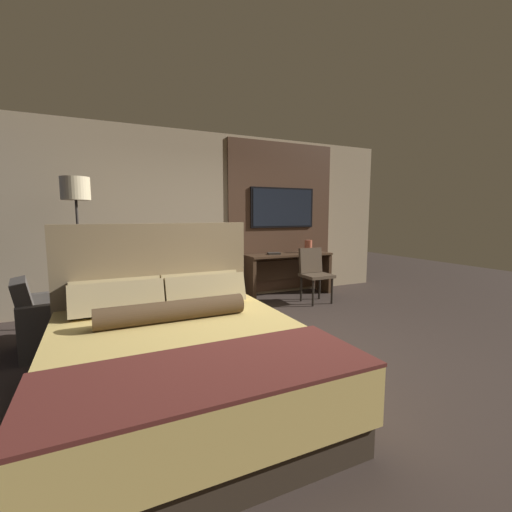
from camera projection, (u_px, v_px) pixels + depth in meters
name	position (u px, v px, depth m)	size (l,w,h in m)	color
ground_plane	(277.00, 356.00, 3.55)	(16.00, 16.00, 0.00)	#332823
wall_back_tv_panel	(214.00, 218.00, 5.79)	(7.20, 0.09, 2.80)	tan
bed	(180.00, 356.00, 2.68)	(1.90, 2.20, 1.37)	#33281E
desk	(287.00, 267.00, 6.21)	(1.60, 0.48, 0.76)	#422D1E
tv	(283.00, 208.00, 6.25)	(1.28, 0.04, 0.72)	black
desk_chair	(314.00, 270.00, 5.73)	(0.46, 0.46, 0.90)	#4C3D2D
armchair_by_window	(53.00, 324.00, 3.72)	(0.82, 0.84, 0.80)	#47423D
floor_lamp	(76.00, 201.00, 4.23)	(0.34, 0.34, 1.92)	#282623
vase_tall	(308.00, 246.00, 6.31)	(0.14, 0.14, 0.23)	#B2563D
book	(274.00, 253.00, 6.06)	(0.25, 0.20, 0.03)	#332D28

